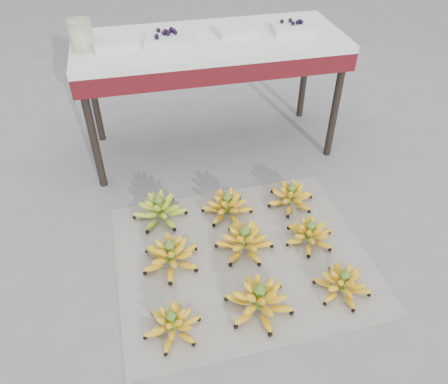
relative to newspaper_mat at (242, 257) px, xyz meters
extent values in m
plane|color=slate|center=(0.03, 0.01, 0.00)|extent=(60.00, 60.00, 0.00)
cube|color=silver|center=(0.00, 0.00, 0.00)|extent=(1.27, 1.08, 0.01)
ellipsoid|color=yellow|center=(-0.40, -0.35, 0.04)|extent=(0.25, 0.25, 0.07)
ellipsoid|color=yellow|center=(-0.40, -0.35, 0.07)|extent=(0.18, 0.18, 0.05)
ellipsoid|color=yellow|center=(-0.40, -0.35, 0.10)|extent=(0.12, 0.12, 0.05)
cylinder|color=#4F7122|center=(-0.40, -0.35, 0.07)|extent=(0.04, 0.04, 0.10)
cone|color=#4F7122|center=(-0.40, -0.35, 0.14)|extent=(0.05, 0.05, 0.04)
ellipsoid|color=yellow|center=(-0.01, -0.32, 0.05)|extent=(0.38, 0.38, 0.09)
ellipsoid|color=yellow|center=(-0.01, -0.32, 0.09)|extent=(0.27, 0.27, 0.07)
ellipsoid|color=yellow|center=(-0.01, -0.32, 0.12)|extent=(0.18, 0.18, 0.06)
cylinder|color=#4F7122|center=(-0.01, -0.32, 0.09)|extent=(0.05, 0.05, 0.12)
cone|color=#4F7122|center=(-0.01, -0.32, 0.17)|extent=(0.06, 0.06, 0.05)
ellipsoid|color=yellow|center=(0.40, -0.31, 0.04)|extent=(0.33, 0.33, 0.08)
ellipsoid|color=yellow|center=(0.40, -0.31, 0.07)|extent=(0.23, 0.23, 0.06)
ellipsoid|color=yellow|center=(0.40, -0.31, 0.11)|extent=(0.15, 0.15, 0.05)
cylinder|color=#4F7122|center=(0.40, -0.31, 0.07)|extent=(0.04, 0.04, 0.10)
cone|color=#4F7122|center=(0.40, -0.31, 0.14)|extent=(0.05, 0.05, 0.04)
ellipsoid|color=yellow|center=(-0.35, 0.03, 0.05)|extent=(0.36, 0.36, 0.09)
ellipsoid|color=yellow|center=(-0.35, 0.03, 0.08)|extent=(0.25, 0.25, 0.06)
ellipsoid|color=yellow|center=(-0.35, 0.03, 0.12)|extent=(0.16, 0.16, 0.05)
cylinder|color=#4F7122|center=(-0.35, 0.03, 0.08)|extent=(0.05, 0.05, 0.12)
cone|color=#4F7122|center=(-0.35, 0.03, 0.16)|extent=(0.06, 0.06, 0.04)
ellipsoid|color=yellow|center=(0.02, 0.05, 0.05)|extent=(0.38, 0.38, 0.09)
ellipsoid|color=yellow|center=(0.02, 0.05, 0.08)|extent=(0.27, 0.27, 0.06)
ellipsoid|color=yellow|center=(0.02, 0.05, 0.12)|extent=(0.18, 0.18, 0.05)
cylinder|color=#4F7122|center=(0.02, 0.05, 0.08)|extent=(0.05, 0.05, 0.12)
cone|color=#4F7122|center=(0.02, 0.05, 0.16)|extent=(0.06, 0.06, 0.04)
ellipsoid|color=yellow|center=(0.37, 0.03, 0.04)|extent=(0.29, 0.29, 0.08)
ellipsoid|color=yellow|center=(0.37, 0.03, 0.07)|extent=(0.21, 0.21, 0.06)
ellipsoid|color=yellow|center=(0.37, 0.03, 0.10)|extent=(0.13, 0.13, 0.05)
cylinder|color=#4F7122|center=(0.37, 0.03, 0.07)|extent=(0.04, 0.04, 0.10)
cone|color=#4F7122|center=(0.37, 0.03, 0.14)|extent=(0.05, 0.05, 0.04)
ellipsoid|color=#82AF23|center=(-0.37, 0.38, 0.05)|extent=(0.37, 0.37, 0.09)
ellipsoid|color=#82AF23|center=(-0.37, 0.38, 0.08)|extent=(0.26, 0.26, 0.06)
ellipsoid|color=#82AF23|center=(-0.37, 0.38, 0.12)|extent=(0.17, 0.17, 0.05)
cylinder|color=#4F7122|center=(-0.37, 0.38, 0.08)|extent=(0.05, 0.05, 0.12)
cone|color=#4F7122|center=(-0.37, 0.38, 0.16)|extent=(0.06, 0.06, 0.04)
ellipsoid|color=yellow|center=(0.00, 0.33, 0.04)|extent=(0.36, 0.36, 0.08)
ellipsoid|color=yellow|center=(0.00, 0.33, 0.08)|extent=(0.25, 0.25, 0.06)
ellipsoid|color=yellow|center=(0.00, 0.33, 0.11)|extent=(0.17, 0.17, 0.05)
cylinder|color=#4F7122|center=(0.00, 0.33, 0.08)|extent=(0.04, 0.04, 0.11)
cone|color=#4F7122|center=(0.00, 0.33, 0.15)|extent=(0.05, 0.05, 0.04)
ellipsoid|color=yellow|center=(0.37, 0.33, 0.04)|extent=(0.34, 0.34, 0.08)
ellipsoid|color=yellow|center=(0.37, 0.33, 0.08)|extent=(0.24, 0.24, 0.06)
ellipsoid|color=yellow|center=(0.37, 0.33, 0.11)|extent=(0.15, 0.15, 0.05)
cylinder|color=#4F7122|center=(0.37, 0.33, 0.08)|extent=(0.04, 0.04, 0.11)
cone|color=#4F7122|center=(0.37, 0.33, 0.15)|extent=(0.05, 0.05, 0.04)
cylinder|color=black|center=(-0.67, 0.76, 0.35)|extent=(0.05, 0.05, 0.71)
cylinder|color=black|center=(0.79, 0.76, 0.35)|extent=(0.05, 0.05, 0.71)
cylinder|color=black|center=(-0.67, 1.28, 0.35)|extent=(0.05, 0.05, 0.71)
cylinder|color=black|center=(0.79, 1.28, 0.35)|extent=(0.05, 0.05, 0.71)
cube|color=#5F1112|center=(0.06, 1.02, 0.65)|extent=(1.56, 0.62, 0.10)
cube|color=silver|center=(0.06, 1.02, 0.73)|extent=(1.56, 0.62, 0.04)
cube|color=silver|center=(-0.48, 1.01, 0.77)|extent=(0.27, 0.22, 0.04)
cube|color=silver|center=(-0.18, 0.99, 0.77)|extent=(0.29, 0.23, 0.04)
sphere|color=black|center=(-0.15, 1.02, 0.80)|extent=(0.03, 0.03, 0.03)
sphere|color=black|center=(-0.18, 1.00, 0.80)|extent=(0.03, 0.03, 0.03)
sphere|color=black|center=(-0.14, 0.99, 0.80)|extent=(0.03, 0.03, 0.03)
sphere|color=black|center=(-0.25, 0.96, 0.80)|extent=(0.03, 0.03, 0.03)
sphere|color=black|center=(-0.18, 0.98, 0.80)|extent=(0.03, 0.03, 0.03)
sphere|color=black|center=(-0.19, 1.02, 0.80)|extent=(0.03, 0.03, 0.03)
sphere|color=black|center=(-0.23, 1.05, 0.80)|extent=(0.03, 0.03, 0.03)
sphere|color=black|center=(-0.15, 1.02, 0.80)|extent=(0.03, 0.03, 0.03)
sphere|color=black|center=(-0.20, 1.00, 0.80)|extent=(0.03, 0.03, 0.03)
sphere|color=black|center=(-0.16, 1.04, 0.80)|extent=(0.03, 0.03, 0.03)
sphere|color=black|center=(-0.25, 0.94, 0.80)|extent=(0.03, 0.03, 0.03)
cube|color=silver|center=(0.22, 1.04, 0.77)|extent=(0.25, 0.20, 0.04)
cube|color=silver|center=(0.55, 1.00, 0.77)|extent=(0.26, 0.19, 0.04)
sphere|color=black|center=(0.55, 1.05, 0.80)|extent=(0.02, 0.02, 0.02)
sphere|color=black|center=(0.59, 1.01, 0.80)|extent=(0.02, 0.02, 0.02)
sphere|color=black|center=(0.55, 0.99, 0.80)|extent=(0.02, 0.02, 0.02)
sphere|color=black|center=(0.60, 1.02, 0.80)|extent=(0.02, 0.02, 0.02)
sphere|color=black|center=(0.60, 1.00, 0.80)|extent=(0.02, 0.02, 0.02)
sphere|color=black|center=(0.50, 1.04, 0.80)|extent=(0.02, 0.02, 0.02)
sphere|color=black|center=(0.58, 1.00, 0.80)|extent=(0.02, 0.02, 0.02)
cylinder|color=#E5F4C2|center=(-0.64, 1.00, 0.83)|extent=(0.14, 0.14, 0.16)
camera|label=1|loc=(-0.42, -1.43, 1.68)|focal=35.00mm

